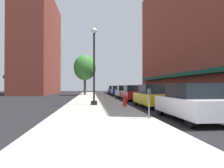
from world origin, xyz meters
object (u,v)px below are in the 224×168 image
(car_red, at_px, (132,93))
(car_black, at_px, (113,90))
(tree_near, at_px, (85,68))
(fire_hydrant, at_px, (125,101))
(parking_meter_near, at_px, (115,92))
(car_silver, at_px, (123,92))
(car_yellow, at_px, (152,96))
(car_blue, at_px, (117,91))
(lamppost, at_px, (94,64))
(parking_meter_far, at_px, (149,100))
(car_white, at_px, (190,102))

(car_red, height_order, car_black, same)
(tree_near, xyz_separation_m, car_red, (5.47, -13.35, -3.98))
(fire_hydrant, bearing_deg, parking_meter_near, 89.02)
(parking_meter_near, height_order, car_silver, car_silver)
(parking_meter_near, xyz_separation_m, car_yellow, (1.95, -6.02, -0.14))
(car_yellow, xyz_separation_m, car_blue, (0.00, 19.63, 0.00))
(lamppost, bearing_deg, car_black, 80.38)
(parking_meter_near, bearing_deg, parking_meter_far, -90.00)
(parking_meter_far, bearing_deg, tree_near, 97.76)
(lamppost, height_order, car_white, lamppost)
(lamppost, height_order, car_black, lamppost)
(car_blue, bearing_deg, car_black, 90.26)
(lamppost, distance_m, parking_meter_far, 7.48)
(parking_meter_near, relative_size, car_white, 0.30)
(car_red, height_order, car_silver, same)
(tree_near, bearing_deg, car_yellow, -74.74)
(parking_meter_near, distance_m, parking_meter_far, 11.81)
(lamppost, relative_size, car_black, 1.37)
(fire_hydrant, distance_m, car_white, 5.62)
(parking_meter_near, relative_size, car_yellow, 0.30)
(parking_meter_near, xyz_separation_m, car_white, (1.95, -11.64, -0.14))
(lamppost, xyz_separation_m, car_blue, (4.20, 18.65, -2.39))
(car_white, relative_size, car_black, 1.00)
(parking_meter_far, height_order, car_blue, car_blue)
(fire_hydrant, relative_size, tree_near, 0.11)
(fire_hydrant, bearing_deg, car_black, 85.50)
(fire_hydrant, xyz_separation_m, car_blue, (2.06, 20.04, 0.29))
(car_red, height_order, car_blue, same)
(car_red, bearing_deg, tree_near, 113.75)
(fire_hydrant, xyz_separation_m, tree_near, (-3.41, 20.47, 4.27))
(fire_hydrant, bearing_deg, car_yellow, 11.05)
(parking_meter_far, xyz_separation_m, tree_near, (-3.52, 25.86, 3.84))
(lamppost, height_order, parking_meter_far, lamppost)
(car_red, distance_m, car_blue, 12.91)
(car_blue, bearing_deg, fire_hydrant, -95.61)
(fire_hydrant, bearing_deg, car_blue, 84.13)
(car_white, bearing_deg, car_black, 88.30)
(parking_meter_far, distance_m, car_red, 12.66)
(car_white, bearing_deg, tree_near, 100.32)
(parking_meter_near, xyz_separation_m, car_blue, (1.95, 13.62, -0.14))
(tree_near, bearing_deg, lamppost, -86.18)
(car_silver, height_order, car_blue, same)
(parking_meter_far, bearing_deg, car_red, 81.14)
(lamppost, bearing_deg, tree_near, 93.82)
(parking_meter_near, relative_size, tree_near, 0.19)
(car_yellow, relative_size, car_red, 1.00)
(car_white, height_order, car_blue, same)
(car_white, xyz_separation_m, car_silver, (0.00, 18.15, 0.00))
(fire_hydrant, distance_m, car_yellow, 2.12)
(tree_near, distance_m, car_black, 8.84)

